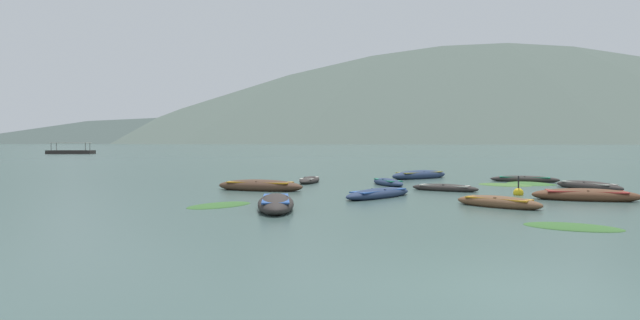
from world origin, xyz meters
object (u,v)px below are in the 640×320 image
rowboat_9 (260,186)px  rowboat_10 (419,175)px  rowboat_1 (379,194)px  rowboat_3 (276,204)px  rowboat_0 (586,195)px  rowboat_6 (445,188)px  mooring_buoy (518,193)px  rowboat_4 (388,182)px  rowboat_8 (498,202)px  rowboat_2 (588,186)px  ferry_0 (71,152)px  rowboat_5 (524,179)px  rowboat_7 (310,180)px

rowboat_9 → rowboat_10: (9.26, 8.07, 0.00)m
rowboat_1 → rowboat_3: 5.46m
rowboat_0 → rowboat_6: 6.09m
rowboat_10 → mooring_buoy: bearing=-78.2°
rowboat_4 → rowboat_8: bearing=-74.4°
rowboat_2 → rowboat_1: bearing=-161.0°
rowboat_8 → rowboat_10: (0.13, 14.52, 0.05)m
rowboat_4 → rowboat_9: rowboat_9 is taller
rowboat_6 → ferry_0: (-55.98, 81.09, 0.32)m
rowboat_2 → mooring_buoy: 5.34m
rowboat_5 → ferry_0: 97.74m
rowboat_6 → rowboat_7: size_ratio=0.98×
rowboat_2 → rowboat_6: bearing=-173.9°
rowboat_10 → mooring_buoy: size_ratio=4.71×
rowboat_6 → rowboat_8: size_ratio=1.10×
rowboat_3 → ferry_0: bearing=118.9°
rowboat_7 → rowboat_10: size_ratio=0.72×
rowboat_6 → ferry_0: 98.54m
rowboat_7 → rowboat_8: size_ratio=1.12×
rowboat_6 → rowboat_4: bearing=124.8°
rowboat_1 → rowboat_6: size_ratio=1.16×
rowboat_7 → mooring_buoy: (9.13, -7.03, -0.04)m
rowboat_2 → rowboat_0: bearing=-119.0°
rowboat_3 → rowboat_9: bearing=100.5°
rowboat_2 → rowboat_7: bearing=162.8°
rowboat_9 → ferry_0: bearing=120.3°
rowboat_1 → ferry_0: 99.07m
rowboat_7 → rowboat_10: 7.74m
rowboat_4 → rowboat_9: bearing=-156.1°
rowboat_1 → rowboat_0: bearing=-7.8°
rowboat_1 → mooring_buoy: bearing=8.2°
mooring_buoy → rowboat_4: bearing=133.1°
rowboat_10 → rowboat_2: bearing=-48.6°
rowboat_3 → ferry_0: (-48.51, 87.75, 0.26)m
rowboat_4 → rowboat_5: size_ratio=0.85×
rowboat_2 → rowboat_6: 7.27m
ferry_0 → mooring_buoy: bearing=-54.8°
rowboat_2 → rowboat_6: (-7.23, -0.77, -0.03)m
rowboat_0 → rowboat_1: 8.13m
rowboat_1 → mooring_buoy: size_ratio=3.84×
rowboat_1 → rowboat_2: (10.72, 3.70, 0.01)m
rowboat_9 → rowboat_10: rowboat_10 is taller
rowboat_4 → rowboat_6: rowboat_4 is taller
rowboat_2 → rowboat_4: (-9.47, 2.46, -0.02)m
rowboat_0 → rowboat_4: rowboat_0 is taller
rowboat_7 → rowboat_1: bearing=-69.5°
rowboat_1 → rowboat_5: bearing=41.7°
ferry_0 → rowboat_0: bearing=-54.6°
rowboat_0 → ferry_0: 104.46m
rowboat_3 → rowboat_7: size_ratio=1.28×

